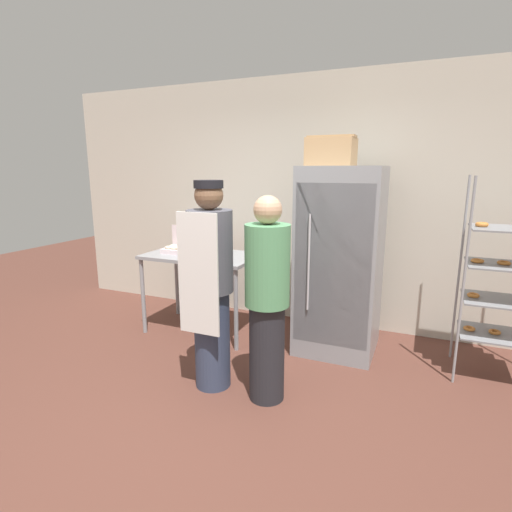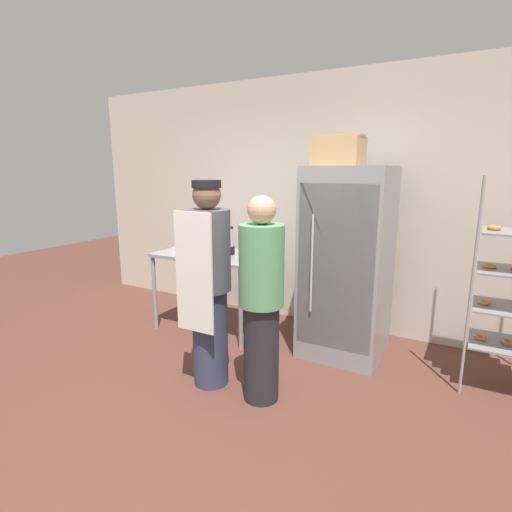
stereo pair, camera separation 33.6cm
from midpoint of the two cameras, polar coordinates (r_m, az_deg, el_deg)
ground_plane at (r=3.20m, az=-9.36°, el=-21.63°), size 14.00×14.00×0.00m
back_wall at (r=4.68m, az=4.79°, el=7.60°), size 6.40×0.12×2.80m
refrigerator at (r=3.93m, az=9.54°, el=-0.73°), size 0.75×0.78×1.81m
baking_rack at (r=3.84m, az=29.57°, el=-3.32°), size 0.63×0.53×1.73m
prep_counter at (r=4.42m, az=-9.89°, el=-0.95°), size 1.21×0.72×0.87m
donut_box at (r=4.54m, az=-13.30°, el=1.09°), size 0.27×0.25×0.29m
blender_pitcher at (r=4.30m, az=-7.48°, el=1.88°), size 0.13×0.13×0.30m
cardboard_storage_box at (r=3.88m, az=8.21°, el=14.57°), size 0.44×0.35×0.28m
person_baker at (r=3.23m, az=-9.49°, el=-3.98°), size 0.36×0.38×1.70m
person_customer at (r=3.02m, az=-1.60°, el=-6.30°), size 0.34×0.34×1.60m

